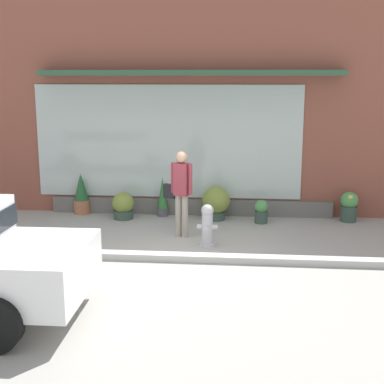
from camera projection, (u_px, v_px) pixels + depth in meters
The scene contains 11 objects.
ground_plane at pixel (175, 257), 9.53m from camera, with size 60.00×60.00×0.00m, color #9E9B93.
curb_strip at pixel (173, 257), 9.32m from camera, with size 14.00×0.24×0.12m, color #B2B2AD.
storefront at pixel (191, 107), 12.12m from camera, with size 14.00×0.81×4.95m.
fire_hydrant at pixel (207, 225), 10.06m from camera, with size 0.39×0.35×0.80m.
pedestrian_with_handbag at pixel (181, 188), 10.52m from camera, with size 0.60×0.36×1.70m.
potted_plant_by_entrance at pixel (261, 211), 11.65m from camera, with size 0.28×0.28×0.50m.
potted_plant_doorstep at pixel (163, 197), 12.20m from camera, with size 0.26×0.26×0.90m.
potted_plant_trailing_edge at pixel (216, 202), 11.88m from camera, with size 0.61×0.61×0.75m.
potted_plant_window_right at pixel (81, 194), 12.42m from camera, with size 0.37×0.37×0.94m.
potted_plant_low_front at pixel (123, 206), 11.99m from camera, with size 0.48×0.48×0.60m.
potted_plant_window_center at pixel (349, 206), 11.75m from camera, with size 0.37×0.37×0.66m.
Camera 1 is at (1.12, -9.01, 3.13)m, focal length 50.73 mm.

